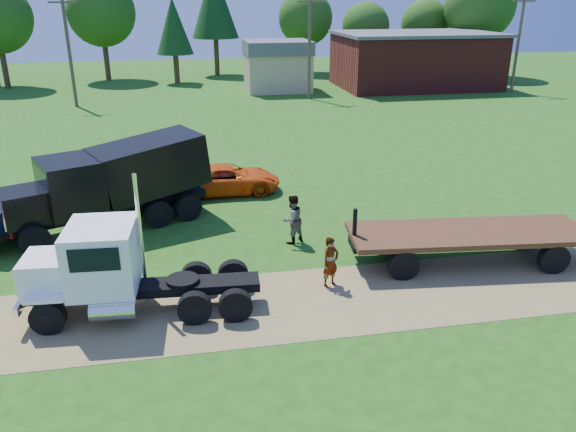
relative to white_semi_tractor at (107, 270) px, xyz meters
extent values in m
plane|color=#204E11|center=(7.74, -0.51, -1.40)|extent=(140.00, 140.00, 0.00)
cube|color=olive|center=(7.74, -0.51, -1.40)|extent=(120.00, 4.20, 0.01)
cube|color=black|center=(1.04, -0.04, -0.69)|extent=(6.74, 1.27, 0.27)
cylinder|color=black|center=(-1.60, -0.83, -0.91)|extent=(1.00, 0.37, 0.98)
cylinder|color=black|center=(-1.60, -0.83, -0.91)|extent=(0.36, 0.35, 0.34)
cylinder|color=black|center=(-1.49, 1.07, -0.91)|extent=(1.00, 0.37, 0.98)
cylinder|color=black|center=(-1.49, 1.07, -0.91)|extent=(0.36, 0.35, 0.34)
cylinder|color=black|center=(2.41, -1.09, -0.91)|extent=(1.00, 0.37, 0.98)
cylinder|color=black|center=(2.41, -1.09, -0.91)|extent=(0.36, 0.35, 0.34)
cylinder|color=black|center=(2.53, 0.82, -0.91)|extent=(1.00, 0.37, 0.98)
cylinder|color=black|center=(2.53, 0.82, -0.91)|extent=(0.36, 0.35, 0.34)
cylinder|color=black|center=(3.57, -1.16, -0.91)|extent=(1.00, 0.37, 0.98)
cylinder|color=black|center=(3.57, -1.16, -0.91)|extent=(0.36, 0.35, 0.34)
cylinder|color=black|center=(3.69, 0.75, -0.91)|extent=(1.00, 0.37, 0.98)
cylinder|color=black|center=(3.69, 0.75, -0.91)|extent=(0.36, 0.35, 0.34)
cube|color=white|center=(-1.50, 0.12, -0.02)|extent=(1.70, 1.62, 1.07)
cube|color=silver|center=(-2.30, 0.17, -0.06)|extent=(0.16, 1.34, 0.89)
cube|color=silver|center=(-2.35, 0.17, -0.69)|extent=(0.26, 2.06, 0.27)
cube|color=white|center=(-0.07, 0.03, 0.43)|extent=(2.01, 2.26, 1.88)
cube|color=black|center=(-0.99, 0.09, 0.83)|extent=(0.16, 1.79, 0.76)
cube|color=black|center=(-0.14, -1.05, 0.83)|extent=(1.34, 0.12, 0.67)
cube|color=black|center=(-0.01, 1.11, 0.83)|extent=(1.34, 0.12, 0.67)
cube|color=white|center=(-1.60, -0.83, -0.33)|extent=(1.10, 0.47, 0.09)
cube|color=white|center=(-1.49, 1.07, -0.33)|extent=(1.10, 0.47, 0.09)
cylinder|color=silver|center=(0.17, -1.02, -0.78)|extent=(1.28, 0.61, 0.54)
cylinder|color=silver|center=(0.98, 0.45, 0.65)|extent=(0.13, 0.13, 4.11)
cylinder|color=black|center=(2.11, -0.11, -0.48)|extent=(1.04, 1.04, 0.11)
cube|color=black|center=(-0.72, 6.76, -0.59)|extent=(7.85, 4.28, 0.31)
cylinder|color=black|center=(-3.07, 4.53, -0.84)|extent=(1.17, 0.79, 1.12)
cylinder|color=black|center=(-3.07, 4.53, -0.84)|extent=(0.51, 0.50, 0.39)
cylinder|color=black|center=(-3.95, 6.48, -0.84)|extent=(1.17, 0.79, 1.12)
cylinder|color=black|center=(-3.95, 6.48, -0.84)|extent=(0.51, 0.50, 0.39)
cylinder|color=black|center=(1.21, 6.46, -0.84)|extent=(1.17, 0.79, 1.12)
cylinder|color=black|center=(1.21, 6.46, -0.84)|extent=(0.51, 0.50, 0.39)
cylinder|color=black|center=(0.33, 8.41, -0.84)|extent=(1.17, 0.79, 1.12)
cylinder|color=black|center=(0.33, 8.41, -0.84)|extent=(0.51, 0.50, 0.39)
cylinder|color=black|center=(2.42, 7.00, -0.84)|extent=(1.17, 0.79, 1.12)
cylinder|color=black|center=(2.42, 7.00, -0.84)|extent=(0.51, 0.50, 0.39)
cylinder|color=black|center=(1.54, 8.95, -0.84)|extent=(1.17, 0.79, 1.12)
cylinder|color=black|center=(1.54, 8.95, -0.84)|extent=(0.51, 0.50, 0.39)
cube|color=black|center=(-3.41, 5.55, 0.18)|extent=(2.38, 2.33, 1.22)
cube|color=silver|center=(-4.25, 5.17, 0.12)|extent=(0.70, 1.43, 1.02)
cube|color=black|center=(-1.93, 6.22, 0.63)|extent=(2.86, 3.07, 2.04)
cube|color=black|center=(-2.84, 5.81, 1.09)|extent=(0.88, 1.88, 0.82)
cube|color=black|center=(0.95, 7.51, 0.89)|extent=(5.08, 4.07, 2.47)
cylinder|color=black|center=(-4.45, 6.49, -0.88)|extent=(1.11, 0.66, 1.05)
cylinder|color=black|center=(-4.45, 6.49, -0.88)|extent=(0.46, 0.46, 0.37)
imported|color=#D64B0A|center=(4.38, 10.17, -0.73)|extent=(4.84, 2.24, 1.34)
cube|color=#3D2A13|center=(11.96, 1.20, -0.31)|extent=(8.50, 3.30, 0.19)
cube|color=black|center=(11.96, 1.20, -0.57)|extent=(8.36, 1.85, 0.26)
cylinder|color=black|center=(9.27, 0.37, -0.89)|extent=(1.06, 0.41, 1.04)
cylinder|color=black|center=(9.48, 2.54, -0.89)|extent=(1.06, 0.41, 1.04)
cylinder|color=black|center=(14.43, -0.14, -0.89)|extent=(1.06, 0.41, 1.04)
cylinder|color=black|center=(14.64, 2.02, -0.89)|extent=(1.06, 0.41, 1.04)
cube|color=black|center=(7.93, 1.60, 0.20)|extent=(0.14, 0.14, 1.04)
imported|color=#999999|center=(6.78, 0.36, -0.56)|extent=(0.73, 0.64, 1.69)
imported|color=#999999|center=(6.23, 3.94, -0.46)|extent=(1.15, 1.08, 1.89)
cube|color=maroon|center=(25.74, 39.49, 1.10)|extent=(15.00, 10.00, 5.00)
cube|color=#555559|center=(25.74, 39.49, 3.75)|extent=(15.40, 10.40, 0.30)
cube|color=tan|center=(11.74, 39.49, 0.40)|extent=(6.00, 5.00, 3.60)
cube|color=#555559|center=(11.74, 39.49, 2.70)|extent=(6.20, 5.40, 1.20)
cylinder|color=brown|center=(-6.26, 34.49, 3.10)|extent=(0.28, 0.28, 9.00)
cube|color=brown|center=(-6.26, 34.49, 6.80)|extent=(2.20, 0.14, 0.14)
cylinder|color=brown|center=(13.74, 34.49, 3.10)|extent=(0.28, 0.28, 9.00)
cube|color=brown|center=(13.74, 34.49, 6.80)|extent=(2.20, 0.14, 0.14)
cylinder|color=brown|center=(33.74, 34.49, 3.10)|extent=(0.28, 0.28, 9.00)
cube|color=brown|center=(33.74, 34.49, 6.80)|extent=(2.20, 0.14, 0.14)
cylinder|color=#362816|center=(-5.28, 50.25, 0.48)|extent=(0.56, 0.56, 3.77)
sphere|color=#1A3F0F|center=(-5.28, 50.25, 5.60)|extent=(7.12, 7.12, 7.12)
cylinder|color=#362816|center=(6.75, 51.89, 0.69)|extent=(0.56, 0.56, 4.19)
cone|color=#113810|center=(6.75, 51.89, 6.61)|extent=(5.26, 5.26, 7.78)
cylinder|color=#362816|center=(17.24, 52.24, 0.27)|extent=(0.56, 0.56, 3.34)
sphere|color=#1A3F0F|center=(17.24, 52.24, 4.80)|extent=(6.30, 6.30, 6.30)
cylinder|color=#362816|center=(23.85, 49.93, 0.03)|extent=(0.56, 0.56, 2.86)
sphere|color=#1A3F0F|center=(23.85, 49.93, 3.91)|extent=(5.40, 5.40, 5.40)
cylinder|color=#362816|center=(35.46, 45.65, 0.64)|extent=(0.56, 0.56, 4.09)
sphere|color=#1A3F0F|center=(35.46, 45.65, 6.20)|extent=(7.72, 7.72, 7.72)
cylinder|color=#362816|center=(2.14, 46.45, 0.10)|extent=(0.56, 0.56, 3.00)
cone|color=#113810|center=(2.14, 46.45, 4.35)|extent=(3.78, 3.78, 5.58)
cylinder|color=#362816|center=(31.37, 50.54, 0.09)|extent=(0.56, 0.56, 2.98)
sphere|color=#1A3F0F|center=(31.37, 50.54, 4.14)|extent=(5.63, 5.63, 5.63)
cylinder|color=#362816|center=(-14.57, 46.00, 0.41)|extent=(0.56, 0.56, 3.63)
camera|label=1|loc=(2.45, -15.23, 7.44)|focal=35.00mm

